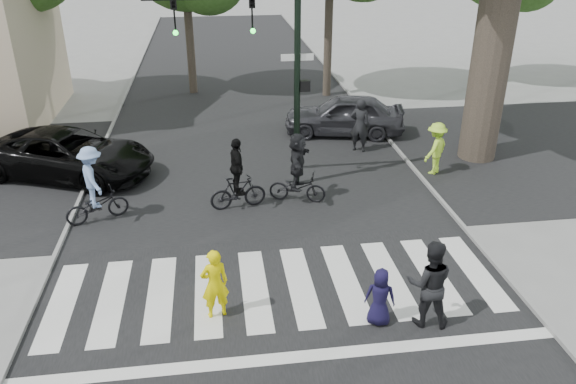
% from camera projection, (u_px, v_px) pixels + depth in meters
% --- Properties ---
extents(ground, '(120.00, 120.00, 0.00)m').
position_uv_depth(ground, '(284.00, 316.00, 11.24)').
color(ground, gray).
rests_on(ground, ground).
extents(road_stem, '(10.00, 70.00, 0.01)m').
position_uv_depth(road_stem, '(261.00, 204.00, 15.70)').
color(road_stem, black).
rests_on(road_stem, ground).
extents(road_cross, '(70.00, 10.00, 0.01)m').
position_uv_depth(road_cross, '(252.00, 163.00, 18.37)').
color(road_cross, black).
rests_on(road_cross, ground).
extents(curb_left, '(0.10, 70.00, 0.10)m').
position_uv_depth(curb_left, '(73.00, 214.00, 15.05)').
color(curb_left, gray).
rests_on(curb_left, ground).
extents(curb_right, '(0.10, 70.00, 0.10)m').
position_uv_depth(curb_right, '(433.00, 192.00, 16.30)').
color(curb_right, gray).
rests_on(curb_right, ground).
extents(crosswalk, '(10.00, 3.85, 0.01)m').
position_uv_depth(crosswalk, '(280.00, 296.00, 11.83)').
color(crosswalk, silver).
rests_on(crosswalk, ground).
extents(traffic_signal, '(4.45, 0.29, 6.00)m').
position_uv_depth(traffic_signal, '(266.00, 55.00, 15.12)').
color(traffic_signal, black).
rests_on(traffic_signal, ground).
extents(pedestrian_woman, '(0.62, 0.48, 1.52)m').
position_uv_depth(pedestrian_woman, '(215.00, 284.00, 10.94)').
color(pedestrian_woman, '#F7E502').
rests_on(pedestrian_woman, ground).
extents(pedestrian_child, '(0.69, 0.55, 1.22)m').
position_uv_depth(pedestrian_child, '(380.00, 297.00, 10.80)').
color(pedestrian_child, black).
rests_on(pedestrian_child, ground).
extents(pedestrian_adult, '(1.03, 0.89, 1.82)m').
position_uv_depth(pedestrian_adult, '(429.00, 284.00, 10.69)').
color(pedestrian_adult, black).
rests_on(pedestrian_adult, ground).
extents(cyclist_left, '(1.72, 1.21, 2.06)m').
position_uv_depth(cyclist_left, '(94.00, 190.00, 14.47)').
color(cyclist_left, black).
rests_on(cyclist_left, ground).
extents(cyclist_mid, '(1.60, 0.99, 2.02)m').
position_uv_depth(cyclist_mid, '(237.00, 180.00, 15.16)').
color(cyclist_mid, black).
rests_on(cyclist_mid, ground).
extents(cyclist_right, '(1.69, 1.56, 2.02)m').
position_uv_depth(cyclist_right, '(297.00, 172.00, 15.50)').
color(cyclist_right, black).
rests_on(cyclist_right, ground).
extents(car_suv, '(5.71, 4.21, 1.44)m').
position_uv_depth(car_suv, '(69.00, 154.00, 17.15)').
color(car_suv, black).
rests_on(car_suv, ground).
extents(car_grey, '(4.62, 2.62, 1.48)m').
position_uv_depth(car_grey, '(344.00, 115.00, 20.58)').
color(car_grey, '#323237').
rests_on(car_grey, ground).
extents(bystander_hivis, '(1.20, 1.15, 1.64)m').
position_uv_depth(bystander_hivis, '(436.00, 148.00, 17.30)').
color(bystander_hivis, '#C5FF3B').
rests_on(bystander_hivis, ground).
extents(bystander_dark, '(0.81, 0.73, 1.85)m').
position_uv_depth(bystander_dark, '(360.00, 125.00, 18.95)').
color(bystander_dark, black).
rests_on(bystander_dark, ground).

